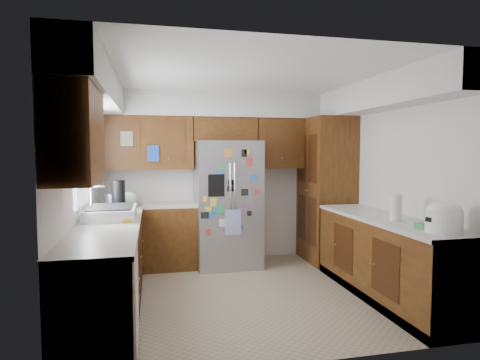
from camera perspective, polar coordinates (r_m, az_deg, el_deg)
The scene contains 12 objects.
floor at distance 4.85m, azimuth 0.95°, elevation -15.84°, with size 3.60×3.60×0.00m, color tan.
room_shell at distance 4.90m, azimuth -1.23°, elevation 6.08°, with size 3.64×3.24×2.52m.
left_counter_run at distance 4.63m, azimuth -16.07°, elevation -11.37°, with size 1.36×3.20×0.92m.
right_counter_run at distance 4.87m, azimuth 20.10°, elevation -10.81°, with size 0.63×2.25×0.92m.
pantry at distance 6.17m, azimuth 12.12°, elevation -1.39°, with size 0.60×0.90×2.15m, color #42230C.
fridge at distance 5.78m, azimuth -1.81°, elevation -3.40°, with size 0.90×0.79×1.80m.
bridge_cabinet at distance 5.97m, azimuth -2.23°, elevation 7.17°, with size 0.96×0.34×0.35m, color #42230C.
fridge_top_items at distance 5.93m, azimuth -2.74°, elevation 10.09°, with size 0.88×0.28×0.28m.
sink_assembly at distance 4.60m, azimuth -17.86°, elevation -4.41°, with size 0.52×0.70×0.37m.
left_counter_clutter at distance 5.35m, azimuth -16.60°, elevation -2.54°, with size 0.37×0.87×0.38m.
rice_cooker at distance 4.05m, azimuth 27.01°, elevation -4.68°, with size 0.32×0.31×0.28m.
paper_towel at distance 4.55m, azimuth 21.30°, elevation -3.70°, with size 0.12×0.12×0.27m, color white.
Camera 1 is at (-1.06, -4.44, 1.64)m, focal length 30.00 mm.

